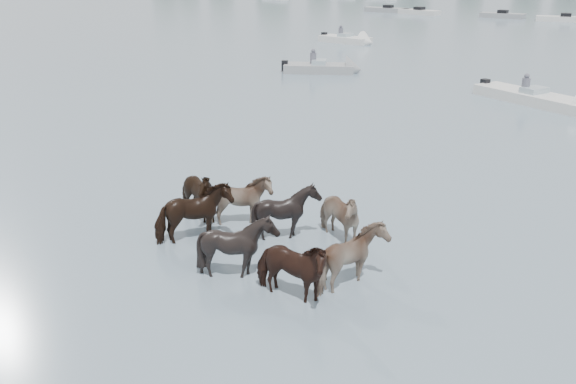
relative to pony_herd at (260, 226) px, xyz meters
The scene contains 5 objects.
ground 2.89m from the pony_herd, 47.28° to the right, with size 400.00×400.00×0.00m, color slate.
pony_herd is the anchor object (origin of this frame).
motorboat_a 23.72m from the pony_herd, 114.68° to the left, with size 4.68×3.38×1.92m.
motorboat_b 19.15m from the pony_herd, 82.56° to the left, with size 6.27×4.21×1.92m.
motorboat_f 37.04m from the pony_herd, 113.52° to the left, with size 4.79×2.20×1.92m.
Camera 1 is at (5.55, -8.57, 6.26)m, focal length 39.41 mm.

